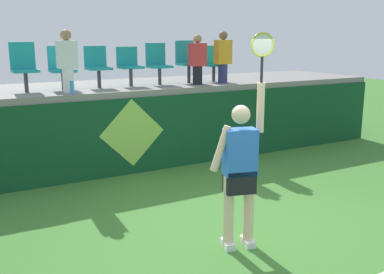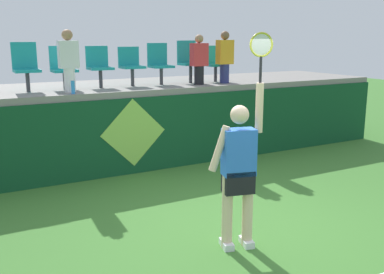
{
  "view_description": "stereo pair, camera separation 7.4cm",
  "coord_description": "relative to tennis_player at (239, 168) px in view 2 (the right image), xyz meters",
  "views": [
    {
      "loc": [
        -3.36,
        -4.55,
        2.52
      ],
      "look_at": [
        -0.18,
        1.11,
        1.07
      ],
      "focal_mm": 42.11,
      "sensor_mm": 36.0,
      "label": 1
    },
    {
      "loc": [
        -3.29,
        -4.58,
        2.52
      ],
      "look_at": [
        -0.18,
        1.11,
        1.07
      ],
      "focal_mm": 42.11,
      "sensor_mm": 36.0,
      "label": 2
    }
  ],
  "objects": [
    {
      "name": "stadium_chair_1",
      "position": [
        -0.99,
        4.38,
        0.99
      ],
      "size": [
        0.44,
        0.42,
        0.81
      ],
      "color": "#38383D",
      "rests_on": "spectator_platform"
    },
    {
      "name": "stadium_chair_4",
      "position": [
        0.99,
        4.38,
        1.01
      ],
      "size": [
        0.44,
        0.42,
        0.85
      ],
      "color": "#38383D",
      "rests_on": "spectator_platform"
    },
    {
      "name": "tennis_player",
      "position": [
        0.0,
        0.0,
        0.0
      ],
      "size": [
        0.74,
        0.35,
        2.57
      ],
      "color": "white",
      "rests_on": "ground_plane"
    },
    {
      "name": "spectator_2",
      "position": [
        1.69,
        3.94,
        1.08
      ],
      "size": [
        0.34,
        0.2,
        1.02
      ],
      "color": "black",
      "rests_on": "spectator_platform"
    },
    {
      "name": "wall_signage_mount",
      "position": [
        0.01,
        3.43,
        -0.99
      ],
      "size": [
        1.27,
        0.01,
        1.42
      ],
      "color": "#0F4223",
      "rests_on": "ground_plane"
    },
    {
      "name": "spectator_0",
      "position": [
        2.31,
        3.94,
        1.12
      ],
      "size": [
        0.34,
        0.2,
        1.09
      ],
      "color": "navy",
      "rests_on": "spectator_platform"
    },
    {
      "name": "ground_plane",
      "position": [
        0.35,
        0.36,
        -1.0
      ],
      "size": [
        40.0,
        40.0,
        0.0
      ],
      "primitive_type": "plane",
      "color": "#3D752D"
    },
    {
      "name": "spectator_1",
      "position": [
        -0.99,
        3.93,
        1.13
      ],
      "size": [
        0.34,
        0.2,
        1.1
      ],
      "color": "white",
      "rests_on": "spectator_platform"
    },
    {
      "name": "water_bottle",
      "position": [
        -1.02,
        3.6,
        0.67
      ],
      "size": [
        0.07,
        0.07,
        0.23
      ],
      "primitive_type": "cylinder",
      "color": "#338CE5",
      "rests_on": "spectator_platform"
    },
    {
      "name": "spectator_platform",
      "position": [
        0.35,
        4.73,
        0.49
      ],
      "size": [
        11.73,
        2.49,
        0.12
      ],
      "primitive_type": "cube",
      "color": "gray",
      "rests_on": "court_back_wall"
    },
    {
      "name": "court_back_wall",
      "position": [
        0.35,
        3.54,
        -0.28
      ],
      "size": [
        11.73,
        0.2,
        1.43
      ],
      "primitive_type": "cube",
      "color": "#0F4223",
      "rests_on": "ground_plane"
    },
    {
      "name": "stadium_chair_6",
      "position": [
        2.31,
        4.38,
        0.99
      ],
      "size": [
        0.44,
        0.42,
        0.78
      ],
      "color": "#38383D",
      "rests_on": "spectator_platform"
    },
    {
      "name": "stadium_chair_5",
      "position": [
        1.69,
        4.38,
        1.05
      ],
      "size": [
        0.44,
        0.42,
        0.89
      ],
      "color": "#38383D",
      "rests_on": "spectator_platform"
    },
    {
      "name": "stadium_chair_2",
      "position": [
        -0.3,
        4.38,
        1.0
      ],
      "size": [
        0.44,
        0.42,
        0.8
      ],
      "color": "#38383D",
      "rests_on": "spectator_platform"
    },
    {
      "name": "stadium_chair_0",
      "position": [
        -1.65,
        4.39,
        1.03
      ],
      "size": [
        0.44,
        0.42,
        0.88
      ],
      "color": "#38383D",
      "rests_on": "spectator_platform"
    },
    {
      "name": "stadium_chair_3",
      "position": [
        0.36,
        4.37,
        0.99
      ],
      "size": [
        0.44,
        0.42,
        0.78
      ],
      "color": "#38383D",
      "rests_on": "spectator_platform"
    }
  ]
}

